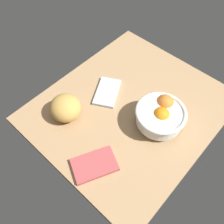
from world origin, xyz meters
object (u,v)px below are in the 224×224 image
Objects in this scene: fruit_bowl at (161,115)px; napkin_folded at (94,165)px; bread_loaf at (66,108)px; napkin_spare at (107,92)px.

napkin_folded is at bearing 168.82° from fruit_bowl.
bread_loaf is (-22.36, 30.28, -1.02)cm from fruit_bowl.
napkin_spare is (-2.82, 25.87, -5.00)cm from fruit_bowl.
napkin_folded is 34.16cm from napkin_spare.
napkin_spare is (27.83, 19.80, -0.04)cm from napkin_folded.
bread_loaf is 25.90cm from napkin_folded.
bread_loaf is at bearing 71.09° from napkin_folded.
napkin_folded is (-30.66, 6.06, -4.96)cm from fruit_bowl.
fruit_bowl is at bearing -83.77° from napkin_spare.
napkin_folded is at bearing -144.56° from napkin_spare.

